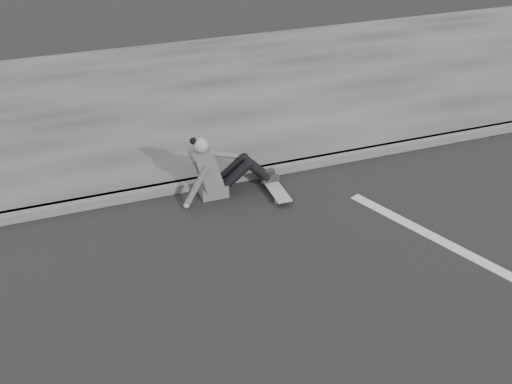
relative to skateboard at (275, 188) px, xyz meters
The scene contains 5 objects.
ground 2.13m from the skateboard, 100.92° to the right, with size 80.00×80.00×0.00m, color black.
curb 0.63m from the skateboard, 129.67° to the left, with size 24.00×0.16×0.12m, color #535353.
sidewalk 3.53m from the skateboard, 96.57° to the left, with size 24.00×6.00×0.12m, color #3D3D3D.
skateboard is the anchor object (origin of this frame).
seated_woman 0.83m from the skateboard, 161.47° to the left, with size 1.38×0.46×0.88m.
Camera 1 is at (-2.03, -3.99, 4.16)m, focal length 40.00 mm.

